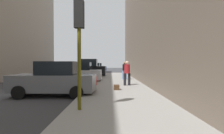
{
  "coord_description": "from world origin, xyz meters",
  "views": [
    {
      "loc": [
        5.54,
        -9.44,
        1.68
      ],
      "look_at": [
        5.66,
        6.07,
        1.38
      ],
      "focal_mm": 28.0,
      "sensor_mm": 36.0,
      "label": 1
    }
  ],
  "objects_px": {
    "parked_red_hatchback": "(93,69)",
    "parked_blue_sedan": "(96,68)",
    "pedestrian_in_red_jacket": "(127,72)",
    "parked_gray_coupe": "(55,80)",
    "traffic_light": "(79,31)",
    "parked_black_suv": "(87,69)",
    "fire_hydrant": "(95,80)",
    "parked_silver_sedan": "(78,73)",
    "duffel_bag": "(117,87)",
    "pedestrian_in_jeans": "(125,69)"
  },
  "relations": [
    {
      "from": "parked_blue_sedan",
      "to": "pedestrian_in_red_jacket",
      "type": "xyz_separation_m",
      "value": [
        4.05,
        -22.52,
        0.26
      ]
    },
    {
      "from": "parked_silver_sedan",
      "to": "traffic_light",
      "type": "height_order",
      "value": "traffic_light"
    },
    {
      "from": "parked_black_suv",
      "to": "duffel_bag",
      "type": "height_order",
      "value": "parked_black_suv"
    },
    {
      "from": "traffic_light",
      "to": "pedestrian_in_jeans",
      "type": "relative_size",
      "value": 2.11
    },
    {
      "from": "parked_red_hatchback",
      "to": "fire_hydrant",
      "type": "height_order",
      "value": "parked_red_hatchback"
    },
    {
      "from": "parked_black_suv",
      "to": "pedestrian_in_red_jacket",
      "type": "relative_size",
      "value": 2.71
    },
    {
      "from": "parked_gray_coupe",
      "to": "parked_black_suv",
      "type": "bearing_deg",
      "value": 90.0
    },
    {
      "from": "duffel_bag",
      "to": "parked_black_suv",
      "type": "bearing_deg",
      "value": 105.63
    },
    {
      "from": "parked_red_hatchback",
      "to": "pedestrian_in_jeans",
      "type": "bearing_deg",
      "value": -69.35
    },
    {
      "from": "parked_black_suv",
      "to": "traffic_light",
      "type": "height_order",
      "value": "traffic_light"
    },
    {
      "from": "parked_silver_sedan",
      "to": "fire_hydrant",
      "type": "relative_size",
      "value": 5.97
    },
    {
      "from": "parked_blue_sedan",
      "to": "traffic_light",
      "type": "distance_m",
      "value": 29.08
    },
    {
      "from": "parked_gray_coupe",
      "to": "traffic_light",
      "type": "bearing_deg",
      "value": -60.73
    },
    {
      "from": "pedestrian_in_jeans",
      "to": "duffel_bag",
      "type": "bearing_deg",
      "value": -98.49
    },
    {
      "from": "parked_black_suv",
      "to": "pedestrian_in_jeans",
      "type": "bearing_deg",
      "value": -48.32
    },
    {
      "from": "pedestrian_in_red_jacket",
      "to": "pedestrian_in_jeans",
      "type": "bearing_deg",
      "value": 87.48
    },
    {
      "from": "fire_hydrant",
      "to": "traffic_light",
      "type": "relative_size",
      "value": 0.2
    },
    {
      "from": "fire_hydrant",
      "to": "parked_red_hatchback",
      "type": "bearing_deg",
      "value": 96.49
    },
    {
      "from": "duffel_bag",
      "to": "parked_silver_sedan",
      "type": "bearing_deg",
      "value": 121.02
    },
    {
      "from": "fire_hydrant",
      "to": "pedestrian_in_jeans",
      "type": "relative_size",
      "value": 0.41
    },
    {
      "from": "parked_silver_sedan",
      "to": "parked_blue_sedan",
      "type": "height_order",
      "value": "same"
    },
    {
      "from": "parked_gray_coupe",
      "to": "parked_silver_sedan",
      "type": "relative_size",
      "value": 1.01
    },
    {
      "from": "parked_silver_sedan",
      "to": "duffel_bag",
      "type": "height_order",
      "value": "parked_silver_sedan"
    },
    {
      "from": "traffic_light",
      "to": "duffel_bag",
      "type": "relative_size",
      "value": 8.18
    },
    {
      "from": "fire_hydrant",
      "to": "pedestrian_in_red_jacket",
      "type": "relative_size",
      "value": 0.41
    },
    {
      "from": "traffic_light",
      "to": "pedestrian_in_red_jacket",
      "type": "xyz_separation_m",
      "value": [
        2.19,
        6.44,
        -1.65
      ]
    },
    {
      "from": "parked_black_suv",
      "to": "fire_hydrant",
      "type": "bearing_deg",
      "value": -79.08
    },
    {
      "from": "parked_red_hatchback",
      "to": "parked_black_suv",
      "type": "bearing_deg",
      "value": -90.0
    },
    {
      "from": "parked_gray_coupe",
      "to": "parked_red_hatchback",
      "type": "height_order",
      "value": "same"
    },
    {
      "from": "pedestrian_in_jeans",
      "to": "parked_blue_sedan",
      "type": "bearing_deg",
      "value": 103.51
    },
    {
      "from": "pedestrian_in_jeans",
      "to": "parked_silver_sedan",
      "type": "bearing_deg",
      "value": -161.6
    },
    {
      "from": "fire_hydrant",
      "to": "pedestrian_in_red_jacket",
      "type": "distance_m",
      "value": 2.34
    },
    {
      "from": "parked_black_suv",
      "to": "fire_hydrant",
      "type": "relative_size",
      "value": 6.58
    },
    {
      "from": "pedestrian_in_red_jacket",
      "to": "parked_gray_coupe",
      "type": "bearing_deg",
      "value": -142.27
    },
    {
      "from": "parked_silver_sedan",
      "to": "pedestrian_in_red_jacket",
      "type": "height_order",
      "value": "pedestrian_in_red_jacket"
    },
    {
      "from": "parked_red_hatchback",
      "to": "fire_hydrant",
      "type": "bearing_deg",
      "value": -83.51
    },
    {
      "from": "pedestrian_in_red_jacket",
      "to": "duffel_bag",
      "type": "bearing_deg",
      "value": -111.84
    },
    {
      "from": "pedestrian_in_jeans",
      "to": "traffic_light",
      "type": "bearing_deg",
      "value": -102.08
    },
    {
      "from": "parked_red_hatchback",
      "to": "parked_blue_sedan",
      "type": "xyz_separation_m",
      "value": [
        0.0,
        6.42,
        0.0
      ]
    },
    {
      "from": "fire_hydrant",
      "to": "duffel_bag",
      "type": "height_order",
      "value": "fire_hydrant"
    },
    {
      "from": "parked_black_suv",
      "to": "parked_blue_sedan",
      "type": "bearing_deg",
      "value": 90.0
    },
    {
      "from": "parked_gray_coupe",
      "to": "parked_red_hatchback",
      "type": "xyz_separation_m",
      "value": [
        -0.0,
        19.23,
        0.0
      ]
    },
    {
      "from": "duffel_bag",
      "to": "parked_blue_sedan",
      "type": "bearing_deg",
      "value": 97.53
    },
    {
      "from": "parked_red_hatchback",
      "to": "parked_blue_sedan",
      "type": "height_order",
      "value": "same"
    },
    {
      "from": "parked_gray_coupe",
      "to": "pedestrian_in_jeans",
      "type": "distance_m",
      "value": 9.0
    },
    {
      "from": "parked_gray_coupe",
      "to": "parked_silver_sedan",
      "type": "xyz_separation_m",
      "value": [
        0.0,
        6.51,
        0.0
      ]
    },
    {
      "from": "parked_blue_sedan",
      "to": "fire_hydrant",
      "type": "xyz_separation_m",
      "value": [
        1.8,
        -22.28,
        -0.35
      ]
    },
    {
      "from": "parked_gray_coupe",
      "to": "pedestrian_in_red_jacket",
      "type": "relative_size",
      "value": 2.48
    },
    {
      "from": "parked_gray_coupe",
      "to": "parked_black_suv",
      "type": "xyz_separation_m",
      "value": [
        -0.0,
        12.71,
        0.18
      ]
    },
    {
      "from": "parked_red_hatchback",
      "to": "pedestrian_in_red_jacket",
      "type": "xyz_separation_m",
      "value": [
        4.05,
        -16.1,
        0.26
      ]
    }
  ]
}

